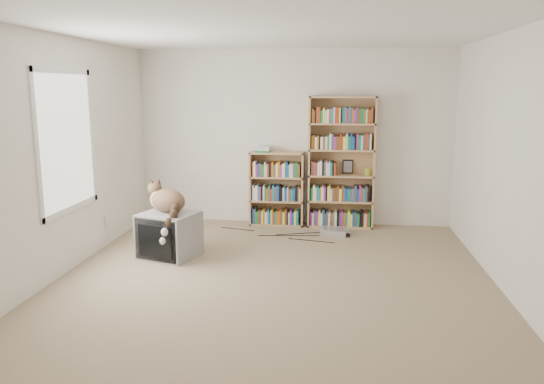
# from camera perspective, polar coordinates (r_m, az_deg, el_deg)

# --- Properties ---
(floor) EXTENTS (4.50, 5.00, 0.01)m
(floor) POSITION_cam_1_polar(r_m,az_deg,el_deg) (5.51, 0.17, -9.64)
(floor) COLOR tan
(floor) RESTS_ON ground
(wall_back) EXTENTS (4.50, 0.02, 2.50)m
(wall_back) POSITION_cam_1_polar(r_m,az_deg,el_deg) (7.68, 2.35, 5.84)
(wall_back) COLOR white
(wall_back) RESTS_ON floor
(wall_front) EXTENTS (4.50, 0.02, 2.50)m
(wall_front) POSITION_cam_1_polar(r_m,az_deg,el_deg) (2.78, -5.81, -3.56)
(wall_front) COLOR white
(wall_front) RESTS_ON floor
(wall_left) EXTENTS (0.02, 5.00, 2.50)m
(wall_left) POSITION_cam_1_polar(r_m,az_deg,el_deg) (5.90, -22.12, 3.46)
(wall_left) COLOR white
(wall_left) RESTS_ON floor
(wall_right) EXTENTS (0.02, 5.00, 2.50)m
(wall_right) POSITION_cam_1_polar(r_m,az_deg,el_deg) (5.43, 24.53, 2.67)
(wall_right) COLOR white
(wall_right) RESTS_ON floor
(ceiling) EXTENTS (4.50, 5.00, 0.02)m
(ceiling) POSITION_cam_1_polar(r_m,az_deg,el_deg) (5.18, 0.19, 17.18)
(ceiling) COLOR white
(ceiling) RESTS_ON wall_back
(window) EXTENTS (0.02, 1.22, 1.52)m
(window) POSITION_cam_1_polar(r_m,az_deg,el_deg) (6.05, -21.22, 5.12)
(window) COLOR white
(window) RESTS_ON wall_left
(crt_tv) EXTENTS (0.74, 0.70, 0.53)m
(crt_tv) POSITION_cam_1_polar(r_m,az_deg,el_deg) (6.35, -10.95, -4.54)
(crt_tv) COLOR gray
(crt_tv) RESTS_ON floor
(cat) EXTENTS (0.61, 0.79, 0.59)m
(cat) POSITION_cam_1_polar(r_m,az_deg,el_deg) (6.27, -11.19, -1.32)
(cat) COLOR #362216
(cat) RESTS_ON crt_tv
(bookcase_tall) EXTENTS (0.92, 0.30, 1.85)m
(bookcase_tall) POSITION_cam_1_polar(r_m,az_deg,el_deg) (7.56, 7.46, 2.81)
(bookcase_tall) COLOR tan
(bookcase_tall) RESTS_ON floor
(bookcase_short) EXTENTS (0.77, 0.30, 1.06)m
(bookcase_short) POSITION_cam_1_polar(r_m,az_deg,el_deg) (7.66, 0.54, 0.11)
(bookcase_short) COLOR tan
(bookcase_short) RESTS_ON floor
(book_stack) EXTENTS (0.19, 0.25, 0.08)m
(book_stack) POSITION_cam_1_polar(r_m,az_deg,el_deg) (7.56, -0.92, 4.65)
(book_stack) COLOR #AF3917
(book_stack) RESTS_ON bookcase_short
(green_mug) EXTENTS (0.09, 0.09, 0.10)m
(green_mug) POSITION_cam_1_polar(r_m,az_deg,el_deg) (7.56, 10.26, 2.19)
(green_mug) COLOR olive
(green_mug) RESTS_ON bookcase_tall
(framed_print) EXTENTS (0.15, 0.05, 0.20)m
(framed_print) POSITION_cam_1_polar(r_m,az_deg,el_deg) (7.64, 8.15, 2.72)
(framed_print) COLOR black
(framed_print) RESTS_ON bookcase_tall
(dvd_player) EXTENTS (0.42, 0.36, 0.08)m
(dvd_player) POSITION_cam_1_polar(r_m,az_deg,el_deg) (7.26, 6.88, -4.24)
(dvd_player) COLOR silver
(dvd_player) RESTS_ON floor
(wall_outlet) EXTENTS (0.01, 0.08, 0.13)m
(wall_outlet) POSITION_cam_1_polar(r_m,az_deg,el_deg) (6.97, -17.40, -2.95)
(wall_outlet) COLOR silver
(wall_outlet) RESTS_ON wall_left
(floor_cables) EXTENTS (1.20, 0.70, 0.01)m
(floor_cables) POSITION_cam_1_polar(r_m,az_deg,el_deg) (7.22, -0.17, -4.56)
(floor_cables) COLOR black
(floor_cables) RESTS_ON floor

